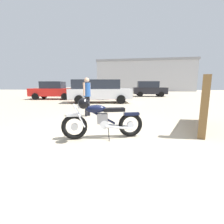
% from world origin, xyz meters
% --- Properties ---
extents(ground_plane, '(80.00, 80.00, 0.00)m').
position_xyz_m(ground_plane, '(0.00, 0.00, 0.00)').
color(ground_plane, tan).
extents(vintage_motorcycle, '(2.05, 0.82, 1.07)m').
position_xyz_m(vintage_motorcycle, '(-0.05, -0.38, 0.49)').
color(vintage_motorcycle, black).
rests_on(vintage_motorcycle, ground_plane).
extents(timber_gate, '(1.21, 2.35, 1.60)m').
position_xyz_m(timber_gate, '(2.90, 0.64, 0.70)').
color(timber_gate, brown).
rests_on(timber_gate, ground_plane).
extents(bystander, '(0.30, 0.42, 1.66)m').
position_xyz_m(bystander, '(-1.08, 2.48, 1.02)').
color(bystander, black).
rests_on(bystander, ground_plane).
extents(blue_hatchback_right, '(4.28, 2.09, 1.67)m').
position_xyz_m(blue_hatchback_right, '(-6.26, 10.45, 0.84)').
color(blue_hatchback_right, black).
rests_on(blue_hatchback_right, ground_plane).
extents(silver_sedan_mid, '(4.88, 2.41, 1.74)m').
position_xyz_m(silver_sedan_mid, '(-1.41, 7.74, 0.94)').
color(silver_sedan_mid, black).
rests_on(silver_sedan_mid, ground_plane).
extents(red_hatchback_near, '(3.94, 1.90, 1.78)m').
position_xyz_m(red_hatchback_near, '(3.48, 14.87, 0.92)').
color(red_hatchback_near, black).
rests_on(red_hatchback_near, ground_plane).
extents(dark_sedan_left, '(3.92, 1.86, 1.78)m').
position_xyz_m(dark_sedan_left, '(-8.30, 14.79, 0.92)').
color(dark_sedan_left, black).
rests_on(dark_sedan_left, ground_plane).
extents(pale_sedan_back, '(4.27, 2.06, 1.67)m').
position_xyz_m(pale_sedan_back, '(-2.84, 10.96, 0.84)').
color(pale_sedan_back, black).
rests_on(pale_sedan_back, ground_plane).
extents(industrial_building, '(22.31, 10.49, 6.96)m').
position_xyz_m(industrial_building, '(5.34, 34.98, 3.49)').
color(industrial_building, '#B2B2B7').
rests_on(industrial_building, ground_plane).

